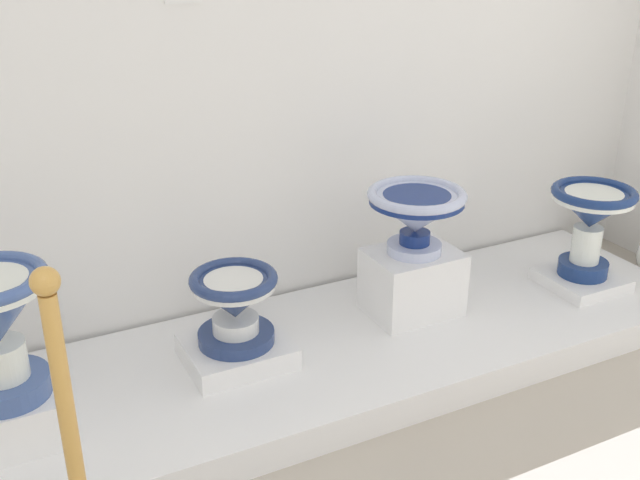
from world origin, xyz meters
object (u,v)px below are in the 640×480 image
Objects in this scene: plinth_block_rightmost at (14,417)px; antique_toilet_tall_cobalt at (416,211)px; plinth_block_tall_cobalt at (412,282)px; plinth_block_central_ornate at (581,279)px; antique_toilet_central_ornate at (591,214)px; antique_toilet_squat_floral at (234,300)px; plinth_block_squat_floral at (237,351)px.

antique_toilet_tall_cobalt reaches higher than plinth_block_rightmost.
plinth_block_central_ornate is at bearing -9.76° from plinth_block_tall_cobalt.
plinth_block_tall_cobalt reaches higher than plinth_block_central_ornate.
antique_toilet_central_ornate is at bearing -0.11° from plinth_block_rightmost.
plinth_block_rightmost is 1.66m from antique_toilet_tall_cobalt.
antique_toilet_tall_cobalt reaches higher than plinth_block_central_ornate.
antique_toilet_central_ornate is at bearing -9.76° from plinth_block_tall_cobalt.
plinth_block_rightmost is 0.86× the size of plinth_block_central_ornate.
antique_toilet_squat_floral is at bearing 7.64° from plinth_block_rightmost.
antique_toilet_central_ornate reaches higher than plinth_block_central_ornate.
plinth_block_squat_floral is at bearing 176.06° from plinth_block_central_ornate.
plinth_block_tall_cobalt is 1.12× the size of plinth_block_central_ornate.
plinth_block_rightmost is 2.46m from antique_toilet_central_ornate.
plinth_block_central_ornate is at bearing 45.00° from antique_toilet_central_ornate.
plinth_block_squat_floral is at bearing -177.83° from antique_toilet_tall_cobalt.
plinth_block_rightmost is 0.71× the size of antique_toilet_tall_cobalt.
plinth_block_central_ornate is (1.64, -0.11, -0.01)m from plinth_block_squat_floral.
antique_toilet_squat_floral is (0.81, 0.11, 0.18)m from plinth_block_rightmost.
plinth_block_squat_floral is at bearing 63.43° from antique_toilet_squat_floral.
antique_toilet_tall_cobalt is at bearing 170.24° from plinth_block_central_ornate.
antique_toilet_central_ornate is at bearing -3.94° from plinth_block_squat_floral.
plinth_block_tall_cobalt is at bearing 170.24° from antique_toilet_central_ornate.
plinth_block_squat_floral is at bearing 176.06° from antique_toilet_central_ornate.
plinth_block_central_ornate is at bearing -9.76° from antique_toilet_tall_cobalt.
plinth_block_squat_floral is 0.91m from antique_toilet_tall_cobalt.
plinth_block_rightmost is 0.81m from plinth_block_squat_floral.
antique_toilet_squat_floral is 0.83m from antique_toilet_tall_cobalt.
plinth_block_rightmost is 1.62m from plinth_block_tall_cobalt.
plinth_block_tall_cobalt is at bearing 170.24° from plinth_block_central_ornate.
antique_toilet_squat_floral is 0.78× the size of antique_toilet_central_ornate.
antique_toilet_tall_cobalt is 1.21× the size of plinth_block_central_ornate.
antique_toilet_tall_cobalt is (1.61, 0.14, 0.38)m from plinth_block_rightmost.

